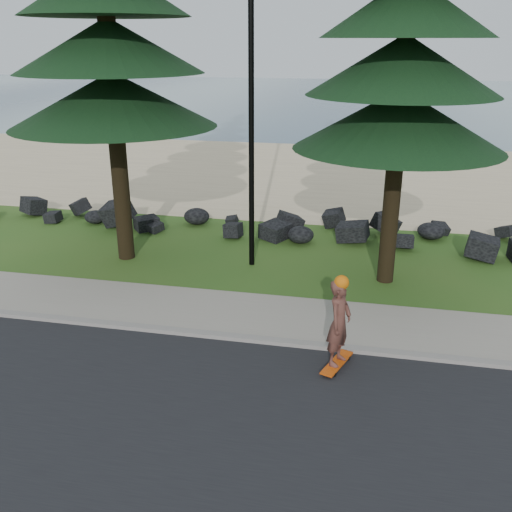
{
  "coord_description": "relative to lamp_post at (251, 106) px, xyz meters",
  "views": [
    {
      "loc": [
        3.01,
        -10.71,
        5.66
      ],
      "look_at": [
        0.78,
        0.0,
        1.49
      ],
      "focal_mm": 40.0,
      "sensor_mm": 36.0,
      "label": 1
    }
  ],
  "objects": [
    {
      "name": "lamp_post",
      "position": [
        0.0,
        0.0,
        0.0
      ],
      "size": [
        0.25,
        0.14,
        8.14
      ],
      "color": "black",
      "rests_on": "ground"
    },
    {
      "name": "road",
      "position": [
        0.0,
        -7.7,
        -4.12
      ],
      "size": [
        160.0,
        7.0,
        0.02
      ],
      "primitive_type": "cube",
      "color": "black",
      "rests_on": "ground"
    },
    {
      "name": "sidewalk",
      "position": [
        0.0,
        -3.0,
        -4.09
      ],
      "size": [
        160.0,
        2.0,
        0.08
      ],
      "primitive_type": "cube",
      "color": "gray",
      "rests_on": "ground"
    },
    {
      "name": "seawall_boulders",
      "position": [
        0.0,
        2.4,
        -4.13
      ],
      "size": [
        60.0,
        2.4,
        1.1
      ],
      "primitive_type": null,
      "color": "black",
      "rests_on": "ground"
    },
    {
      "name": "ground",
      "position": [
        0.0,
        -3.2,
        -4.13
      ],
      "size": [
        160.0,
        160.0,
        0.0
      ],
      "primitive_type": "plane",
      "color": "#2D591C",
      "rests_on": "ground"
    },
    {
      "name": "ocean",
      "position": [
        0.0,
        47.8,
        -4.13
      ],
      "size": [
        160.0,
        58.0,
        0.01
      ],
      "primitive_type": "cube",
      "color": "#39566D",
      "rests_on": "ground"
    },
    {
      "name": "kerb",
      "position": [
        0.0,
        -4.1,
        -4.08
      ],
      "size": [
        160.0,
        0.2,
        0.1
      ],
      "primitive_type": "cube",
      "color": "gray",
      "rests_on": "ground"
    },
    {
      "name": "skateboarder",
      "position": [
        2.62,
        -4.72,
        -3.22
      ],
      "size": [
        0.57,
        1.0,
        1.82
      ],
      "rotation": [
        0.0,
        0.0,
        1.23
      ],
      "color": "#C9470B",
      "rests_on": "ground"
    },
    {
      "name": "beach_sand",
      "position": [
        0.0,
        11.3,
        -4.13
      ],
      "size": [
        160.0,
        15.0,
        0.01
      ],
      "primitive_type": "cube",
      "color": "tan",
      "rests_on": "ground"
    }
  ]
}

